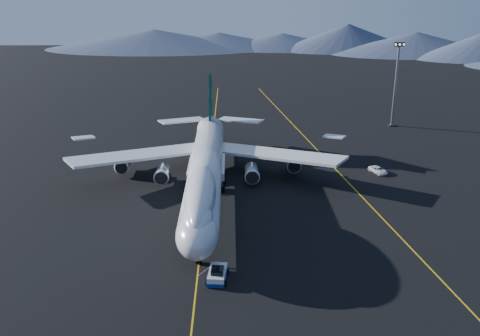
{
  "coord_description": "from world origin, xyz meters",
  "views": [
    {
      "loc": [
        5.16,
        -99.59,
        42.16
      ],
      "look_at": [
        6.86,
        0.34,
        6.0
      ],
      "focal_mm": 40.0,
      "sensor_mm": 36.0,
      "label": 1
    }
  ],
  "objects_px": {
    "pushback_tug": "(217,275)",
    "boeing_747": "(205,170)",
    "floodlight_mast": "(395,85)",
    "service_van": "(378,170)"
  },
  "relations": [
    {
      "from": "boeing_747",
      "to": "pushback_tug",
      "type": "xyz_separation_m",
      "value": [
        3.0,
        -31.21,
        -5.11
      ]
    },
    {
      "from": "pushback_tug",
      "to": "floodlight_mast",
      "type": "bearing_deg",
      "value": 65.34
    },
    {
      "from": "pushback_tug",
      "to": "service_van",
      "type": "relative_size",
      "value": 1.07
    },
    {
      "from": "pushback_tug",
      "to": "boeing_747",
      "type": "bearing_deg",
      "value": 101.41
    },
    {
      "from": "service_van",
      "to": "boeing_747",
      "type": "bearing_deg",
      "value": 174.49
    },
    {
      "from": "boeing_747",
      "to": "floodlight_mast",
      "type": "bearing_deg",
      "value": 45.13
    },
    {
      "from": "pushback_tug",
      "to": "floodlight_mast",
      "type": "xyz_separation_m",
      "value": [
        49.77,
        84.22,
        11.63
      ]
    },
    {
      "from": "boeing_747",
      "to": "floodlight_mast",
      "type": "xyz_separation_m",
      "value": [
        52.77,
        53.01,
        6.52
      ]
    },
    {
      "from": "boeing_747",
      "to": "pushback_tug",
      "type": "relative_size",
      "value": 13.43
    },
    {
      "from": "boeing_747",
      "to": "service_van",
      "type": "xyz_separation_m",
      "value": [
        38.33,
        13.03,
        -5.12
      ]
    }
  ]
}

